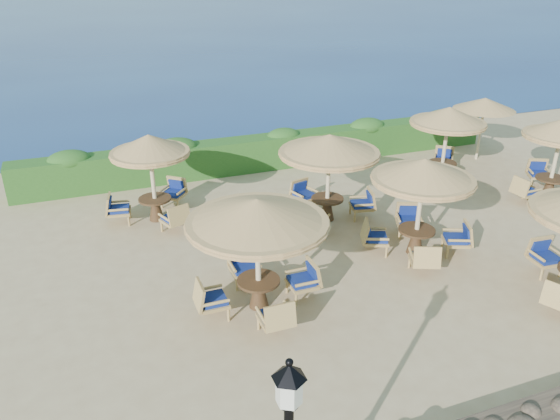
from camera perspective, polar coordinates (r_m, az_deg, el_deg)
The scene contains 11 objects.
ground at distance 14.62m, azimuth 8.67°, elevation -4.77°, with size 120.00×120.00×0.00m, color tan.
sea at distance 81.54m, azimuth -16.92°, elevation 18.94°, with size 160.00×160.00×0.00m, color navy.
hedge at distance 20.38m, azimuth -0.96°, elevation 6.13°, with size 18.00×0.90×1.20m, color #1E4A17.
stone_wall at distance 10.64m, azimuth 25.82°, elevation -19.04°, with size 15.00×0.65×0.44m, color brown.
extra_parasol at distance 22.14m, azimuth 20.61°, elevation 10.32°, with size 2.30×2.30×2.41m.
cafe_set_0 at distance 11.56m, azimuth -2.36°, elevation -2.31°, with size 3.09×3.09×2.65m.
cafe_set_1 at distance 14.28m, azimuth 14.56°, elevation 1.89°, with size 2.85×2.85×2.65m.
cafe_set_3 at distance 16.14m, azimuth -13.31°, elevation 4.67°, with size 2.60×2.74×2.65m.
cafe_set_4 at distance 15.72m, azimuth 5.15°, elevation 5.39°, with size 2.93×2.93×2.65m.
cafe_set_5 at distance 19.41m, azimuth 17.08°, elevation 8.26°, with size 2.55×2.62×2.65m.
cafe_set_6 at distance 19.35m, azimuth 27.09°, elevation 5.97°, with size 2.58×2.77×2.65m.
Camera 1 is at (-6.47, -10.96, 7.19)m, focal length 35.00 mm.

